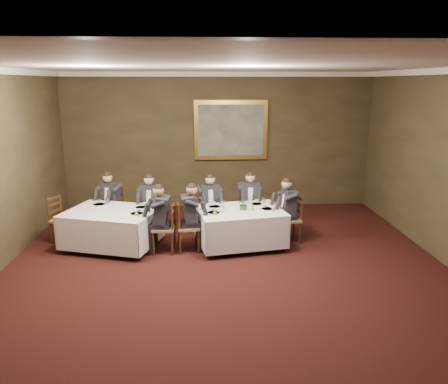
{
  "coord_description": "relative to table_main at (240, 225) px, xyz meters",
  "views": [
    {
      "loc": [
        -0.41,
        -6.38,
        3.25
      ],
      "look_at": [
        0.01,
        1.92,
        1.15
      ],
      "focal_mm": 35.0,
      "sensor_mm": 36.0,
      "label": 1
    }
  ],
  "objects": [
    {
      "name": "chair_main_endleft",
      "position": [
        -1.05,
        -0.2,
        -0.17
      ],
      "size": [
        0.47,
        0.48,
        1.0
      ],
      "rotation": [
        0.0,
        0.0,
        -1.46
      ],
      "color": "olive",
      "rests_on": "ground"
    },
    {
      "name": "ground",
      "position": [
        -0.33,
        -1.97,
        -0.45
      ],
      "size": [
        10.0,
        10.0,
        0.0
      ],
      "primitive_type": "plane",
      "color": "black",
      "rests_on": "ground"
    },
    {
      "name": "chair_main_backleft",
      "position": [
        -0.61,
        0.77,
        -0.17
      ],
      "size": [
        0.52,
        0.5,
        1.0
      ],
      "rotation": [
        0.0,
        0.0,
        3.34
      ],
      "color": "olive",
      "rests_on": "ground"
    },
    {
      "name": "diner_main_endleft",
      "position": [
        -1.04,
        -0.2,
        0.06
      ],
      "size": [
        0.52,
        0.45,
        1.35
      ],
      "rotation": [
        0.0,
        0.0,
        -1.46
      ],
      "color": "black",
      "rests_on": "chair_main_endleft"
    },
    {
      "name": "chair_main_backright",
      "position": [
        0.29,
        0.94,
        -0.17
      ],
      "size": [
        0.44,
        0.42,
        1.0
      ],
      "rotation": [
        0.0,
        0.0,
        3.15
      ],
      "color": "olive",
      "rests_on": "ground"
    },
    {
      "name": "centerpiece",
      "position": [
        0.07,
        0.01,
        0.45
      ],
      "size": [
        0.28,
        0.26,
        0.26
      ],
      "primitive_type": "imported",
      "rotation": [
        0.0,
        0.0,
        0.24
      ],
      "color": "#2D5926",
      "rests_on": "table_main"
    },
    {
      "name": "chair_sec_backright",
      "position": [
        -1.86,
        0.8,
        -0.17
      ],
      "size": [
        0.52,
        0.51,
        1.0
      ],
      "rotation": [
        0.0,
        0.0,
        2.92
      ],
      "color": "olive",
      "rests_on": "ground"
    },
    {
      "name": "crown_molding",
      "position": [
        -0.33,
        -1.97,
        2.99
      ],
      "size": [
        8.0,
        10.0,
        0.12
      ],
      "color": "white",
      "rests_on": "back_wall"
    },
    {
      "name": "diner_main_backleft",
      "position": [
        -0.6,
        0.76,
        0.06
      ],
      "size": [
        0.49,
        0.55,
        1.35
      ],
      "rotation": [
        0.0,
        0.0,
        3.34
      ],
      "color": "black",
      "rests_on": "chair_main_backleft"
    },
    {
      "name": "place_setting_table_second",
      "position": [
        -2.86,
        0.58,
        0.35
      ],
      "size": [
        0.33,
        0.31,
        0.14
      ],
      "color": "white",
      "rests_on": "table_second"
    },
    {
      "name": "diner_main_endright",
      "position": [
        1.04,
        0.2,
        0.06
      ],
      "size": [
        0.53,
        0.46,
        1.35
      ],
      "rotation": [
        0.0,
        0.0,
        1.7
      ],
      "color": "black",
      "rests_on": "chair_main_endright"
    },
    {
      "name": "candlestick",
      "position": [
        0.24,
        -0.02,
        0.49
      ],
      "size": [
        0.07,
        0.07,
        0.47
      ],
      "color": "gold",
      "rests_on": "table_main"
    },
    {
      "name": "diner_sec_backleft",
      "position": [
        -2.77,
        1.06,
        0.06
      ],
      "size": [
        0.58,
        0.61,
        1.35
      ],
      "rotation": [
        0.0,
        0.0,
        2.67
      ],
      "color": "black",
      "rests_on": "chair_sec_backleft"
    },
    {
      "name": "diner_sec_endright",
      "position": [
        -1.51,
        -0.25,
        0.06
      ],
      "size": [
        0.51,
        0.44,
        1.35
      ],
      "rotation": [
        0.0,
        0.0,
        1.5
      ],
      "color": "black",
      "rests_on": "chair_sec_endright"
    },
    {
      "name": "diner_sec_backright",
      "position": [
        -1.86,
        0.79,
        0.06
      ],
      "size": [
        0.5,
        0.56,
        1.35
      ],
      "rotation": [
        0.0,
        0.0,
        2.92
      ],
      "color": "black",
      "rests_on": "chair_sec_backright"
    },
    {
      "name": "ceiling",
      "position": [
        -0.33,
        -1.97,
        3.05
      ],
      "size": [
        8.0,
        10.0,
        0.1
      ],
      "primitive_type": "cube",
      "color": "silver",
      "rests_on": "back_wall"
    },
    {
      "name": "chair_sec_endleft",
      "position": [
        -3.64,
        0.39,
        -0.17
      ],
      "size": [
        0.55,
        0.56,
        1.0
      ],
      "rotation": [
        0.0,
        0.0,
        -1.94
      ],
      "color": "olive",
      "rests_on": "ground"
    },
    {
      "name": "back_wall",
      "position": [
        -0.33,
        3.03,
        1.3
      ],
      "size": [
        8.0,
        0.1,
        3.5
      ],
      "primitive_type": "cube",
      "color": "#2F2817",
      "rests_on": "ground"
    },
    {
      "name": "chair_sec_backleft",
      "position": [
        -2.76,
        1.07,
        -0.17
      ],
      "size": [
        0.58,
        0.57,
        1.0
      ],
      "rotation": [
        0.0,
        0.0,
        2.67
      ],
      "color": "olive",
      "rests_on": "ground"
    },
    {
      "name": "chair_sec_endright",
      "position": [
        -1.5,
        -0.25,
        -0.17
      ],
      "size": [
        0.45,
        0.47,
        1.0
      ],
      "rotation": [
        0.0,
        0.0,
        1.5
      ],
      "color": "olive",
      "rests_on": "ground"
    },
    {
      "name": "diner_main_backright",
      "position": [
        0.29,
        0.92,
        0.06
      ],
      "size": [
        0.42,
        0.48,
        1.35
      ],
      "rotation": [
        0.0,
        0.0,
        3.15
      ],
      "color": "black",
      "rests_on": "chair_main_backright"
    },
    {
      "name": "chair_main_endright",
      "position": [
        1.05,
        0.2,
        -0.17
      ],
      "size": [
        0.47,
        0.49,
        1.0
      ],
      "rotation": [
        0.0,
        0.0,
        1.7
      ],
      "color": "olive",
      "rests_on": "ground"
    },
    {
      "name": "place_setting_table_main",
      "position": [
        -0.46,
        0.29,
        0.35
      ],
      "size": [
        0.33,
        0.31,
        0.14
      ],
      "color": "white",
      "rests_on": "table_main"
    },
    {
      "name": "table_second",
      "position": [
        -2.57,
        0.07,
        0.0
      ],
      "size": [
        2.07,
        1.79,
        0.67
      ],
      "rotation": [
        0.0,
        0.0,
        -0.29
      ],
      "color": "black",
      "rests_on": "ground"
    },
    {
      "name": "painting",
      "position": [
        0.0,
        2.96,
        1.59
      ],
      "size": [
        1.9,
        0.09,
        1.53
      ],
      "color": "#E1C152",
      "rests_on": "back_wall"
    },
    {
      "name": "table_main",
      "position": [
        0.0,
        0.0,
        0.0
      ],
      "size": [
        1.9,
        1.58,
        0.67
      ],
      "rotation": [
        0.0,
        0.0,
        0.19
      ],
      "color": "black",
      "rests_on": "ground"
    }
  ]
}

